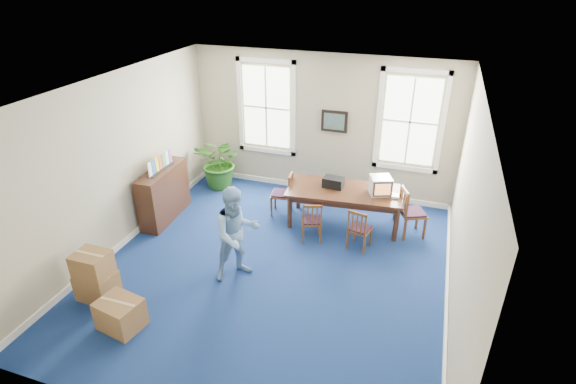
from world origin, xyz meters
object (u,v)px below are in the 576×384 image
(man, at_px, (237,234))
(credenza, at_px, (164,194))
(potted_plant, at_px, (221,162))
(chair_near_left, at_px, (312,220))
(conference_table, at_px, (344,207))
(crt_tv, at_px, (380,185))
(cardboard_boxes, at_px, (111,273))

(man, height_order, credenza, man)
(potted_plant, bearing_deg, chair_near_left, -29.79)
(conference_table, xyz_separation_m, credenza, (-3.63, -0.96, 0.17))
(conference_table, bearing_deg, man, -126.04)
(conference_table, relative_size, credenza, 1.60)
(conference_table, bearing_deg, chair_near_left, -126.12)
(crt_tv, height_order, cardboard_boxes, crt_tv)
(crt_tv, xyz_separation_m, chair_near_left, (-1.15, -0.84, -0.54))
(man, distance_m, credenza, 2.64)
(chair_near_left, bearing_deg, credenza, -15.61)
(conference_table, xyz_separation_m, chair_near_left, (-0.47, -0.78, 0.04))
(crt_tv, xyz_separation_m, potted_plant, (-3.82, 0.69, -0.32))
(potted_plant, bearing_deg, conference_table, -13.34)
(conference_table, xyz_separation_m, potted_plant, (-3.14, 0.75, 0.25))
(chair_near_left, distance_m, man, 1.78)
(crt_tv, distance_m, potted_plant, 3.90)
(conference_table, distance_m, cardboard_boxes, 4.59)
(chair_near_left, xyz_separation_m, credenza, (-3.15, -0.17, 0.14))
(man, distance_m, potted_plant, 3.51)
(crt_tv, height_order, potted_plant, potted_plant)
(crt_tv, relative_size, chair_near_left, 0.50)
(conference_table, relative_size, cardboard_boxes, 1.48)
(crt_tv, bearing_deg, credenza, 171.92)
(crt_tv, distance_m, credenza, 4.44)
(cardboard_boxes, bearing_deg, man, 33.91)
(chair_near_left, bearing_deg, potted_plant, -48.52)
(crt_tv, distance_m, cardboard_boxes, 5.13)
(man, height_order, potted_plant, man)
(conference_table, bearing_deg, potted_plant, 161.50)
(credenza, relative_size, potted_plant, 1.12)
(credenza, bearing_deg, cardboard_boxes, -79.79)
(chair_near_left, bearing_deg, crt_tv, -162.71)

